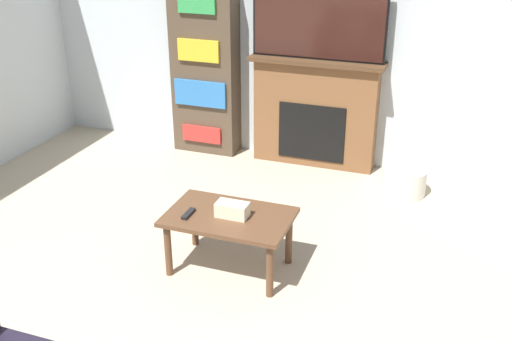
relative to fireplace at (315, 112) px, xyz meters
The scene contains 8 objects.
wall_back 0.84m from the fireplace, 64.74° to the left, with size 6.90×0.06×2.70m.
fireplace is the anchor object (origin of this frame).
tv 0.89m from the fireplace, 90.00° to the right, with size 1.24×0.03×0.74m.
coffee_table 2.03m from the fireplace, 92.19° to the right, with size 0.86×0.55×0.43m.
tissue_box 2.03m from the fireplace, 91.39° to the right, with size 0.22×0.12×0.10m.
remote_control 2.15m from the fireplace, 99.04° to the right, with size 0.04×0.15×0.02m.
bookshelf 1.18m from the fireplace, behind, with size 0.66×0.29×1.72m.
storage_basket 1.09m from the fireplace, 23.31° to the right, with size 0.39×0.39×0.24m.
Camera 1 is at (1.24, -0.74, 2.40)m, focal length 42.00 mm.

